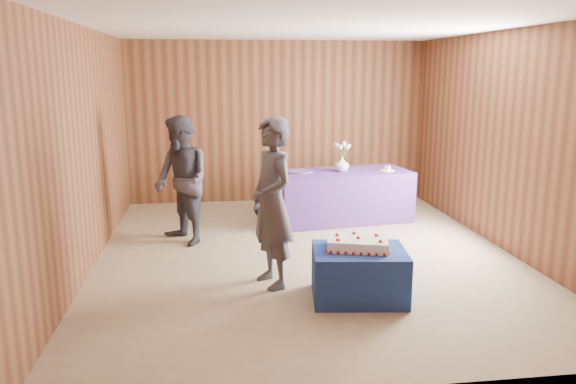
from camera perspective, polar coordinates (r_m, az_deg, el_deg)
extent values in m
plane|color=gray|center=(6.93, 1.82, -6.36)|extent=(6.00, 6.00, 0.00)
cube|color=brown|center=(9.58, -1.10, 7.11)|extent=(5.00, 0.04, 2.70)
cube|color=brown|center=(3.74, 9.52, -1.26)|extent=(5.00, 0.04, 2.70)
cube|color=brown|center=(6.68, -19.82, 4.12)|extent=(0.04, 6.00, 2.70)
cube|color=brown|center=(7.46, 21.27, 4.79)|extent=(0.04, 6.00, 2.70)
cube|color=white|center=(6.58, 1.98, 16.50)|extent=(5.00, 6.00, 0.04)
cube|color=navy|center=(5.63, 7.22, -8.27)|extent=(0.98, 0.81, 0.50)
cube|color=#583186|center=(8.43, 5.43, -0.38)|extent=(2.10, 1.16, 0.75)
cube|color=white|center=(5.56, 7.13, -5.21)|extent=(0.66, 0.53, 0.11)
sphere|color=#B0130D|center=(5.40, 3.98, -6.09)|extent=(0.03, 0.03, 0.03)
sphere|color=#B0130D|center=(5.39, 10.14, -6.30)|extent=(0.03, 0.03, 0.03)
sphere|color=#B0130D|center=(5.77, 4.30, -4.89)|extent=(0.03, 0.03, 0.03)
sphere|color=#B0130D|center=(5.76, 10.06, -5.09)|extent=(0.03, 0.03, 0.03)
sphere|color=#B0130D|center=(5.45, 5.29, -4.74)|extent=(0.03, 0.03, 0.03)
cone|color=#145915|center=(5.46, 5.54, -4.85)|extent=(0.02, 0.03, 0.02)
sphere|color=#B0130D|center=(5.62, 8.75, -4.32)|extent=(0.03, 0.03, 0.03)
cone|color=#145915|center=(5.63, 8.98, -4.42)|extent=(0.02, 0.03, 0.02)
sphere|color=#B0130D|center=(5.54, 7.15, -4.52)|extent=(0.03, 0.03, 0.03)
cone|color=#145915|center=(5.55, 7.39, -4.62)|extent=(0.02, 0.03, 0.02)
imported|color=silver|center=(8.31, 5.50, 2.84)|extent=(0.21, 0.21, 0.22)
cylinder|color=#35692A|center=(8.29, 5.80, 4.16)|extent=(0.01, 0.01, 0.17)
sphere|color=#C1A2D2|center=(8.30, 6.22, 4.74)|extent=(0.06, 0.06, 0.06)
cylinder|color=#35692A|center=(8.31, 5.73, 4.18)|extent=(0.01, 0.01, 0.17)
sphere|color=white|center=(8.34, 6.05, 4.79)|extent=(0.06, 0.06, 0.06)
cylinder|color=#35692A|center=(8.32, 5.61, 4.19)|extent=(0.01, 0.01, 0.17)
sphere|color=#C1A2D2|center=(8.37, 5.74, 4.82)|extent=(0.06, 0.06, 0.06)
cylinder|color=#35692A|center=(8.32, 5.47, 4.20)|extent=(0.01, 0.01, 0.17)
sphere|color=white|center=(8.37, 5.38, 4.83)|extent=(0.06, 0.06, 0.06)
cylinder|color=#35692A|center=(8.31, 5.34, 4.19)|extent=(0.01, 0.01, 0.17)
sphere|color=#C1A2D2|center=(8.35, 5.07, 4.81)|extent=(0.06, 0.06, 0.06)
cylinder|color=#35692A|center=(8.30, 5.26, 4.17)|extent=(0.01, 0.01, 0.17)
sphere|color=white|center=(8.30, 4.87, 4.77)|extent=(0.06, 0.06, 0.06)
cylinder|color=#35692A|center=(8.28, 5.26, 4.15)|extent=(0.01, 0.01, 0.17)
sphere|color=#C1A2D2|center=(8.25, 4.86, 4.73)|extent=(0.06, 0.06, 0.06)
cylinder|color=#35692A|center=(8.26, 5.33, 4.14)|extent=(0.01, 0.01, 0.17)
sphere|color=white|center=(8.21, 5.03, 4.68)|extent=(0.06, 0.06, 0.06)
cylinder|color=#35692A|center=(8.25, 5.45, 4.12)|extent=(0.01, 0.01, 0.17)
sphere|color=#C1A2D2|center=(8.18, 5.34, 4.65)|extent=(0.06, 0.06, 0.06)
cylinder|color=#35692A|center=(8.25, 5.59, 4.12)|extent=(0.01, 0.01, 0.17)
sphere|color=white|center=(8.18, 5.70, 4.64)|extent=(0.06, 0.06, 0.06)
cylinder|color=#35692A|center=(8.26, 5.72, 4.13)|extent=(0.01, 0.01, 0.17)
sphere|color=#C1A2D2|center=(8.20, 6.02, 4.66)|extent=(0.06, 0.06, 0.06)
cylinder|color=#35692A|center=(8.27, 5.80, 4.14)|extent=(0.01, 0.01, 0.17)
sphere|color=white|center=(8.25, 6.21, 4.69)|extent=(0.06, 0.06, 0.06)
cylinder|color=#5A4C99|center=(8.23, 1.21, 2.11)|extent=(0.50, 0.50, 0.02)
cylinder|color=white|center=(8.46, 10.08, 2.17)|extent=(0.28, 0.28, 0.01)
cube|color=white|center=(8.46, 10.09, 2.42)|extent=(0.10, 0.10, 0.06)
sphere|color=#B0130D|center=(8.43, 10.14, 2.69)|extent=(0.03, 0.03, 0.03)
cube|color=#B0B0B4|center=(8.34, 10.59, 1.97)|extent=(0.26, 0.04, 0.00)
imported|color=#3D3E48|center=(5.74, -1.63, -1.14)|extent=(0.62, 0.75, 1.77)
imported|color=#34333D|center=(7.31, -10.75, 1.15)|extent=(0.96, 1.02, 1.66)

